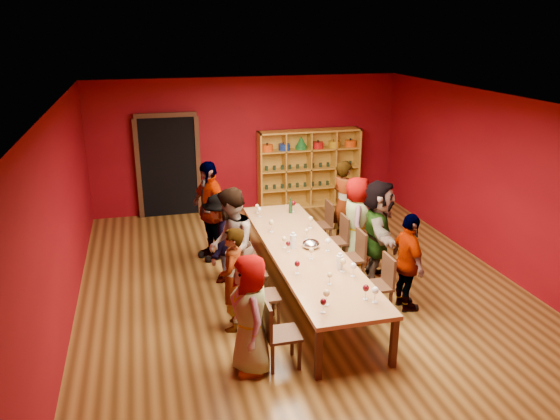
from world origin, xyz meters
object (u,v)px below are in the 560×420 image
at_px(chair_person_right_4, 323,222).
at_px(chair_person_left_0, 276,330).
at_px(chair_person_left_1, 258,293).
at_px(person_right_3, 356,220).
at_px(person_left_1, 233,279).
at_px(person_right_2, 378,231).
at_px(shelving_unit, 309,164).
at_px(chair_person_right_2, 354,254).
at_px(wine_bottle, 291,207).
at_px(spittoon_bowl, 311,244).
at_px(chair_person_right_3, 338,238).
at_px(person_left_3, 221,238).
at_px(chair_person_left_4, 229,230).
at_px(person_left_0, 250,314).
at_px(chair_person_right_1, 381,282).
at_px(chair_person_left_2, 248,270).
at_px(person_left_4, 210,210).
at_px(person_right_1, 408,263).
at_px(person_left_2, 231,247).
at_px(tasting_table, 305,253).
at_px(chair_person_left_3, 239,251).
at_px(person_right_4, 344,203).

bearing_deg(chair_person_right_4, chair_person_left_0, -117.14).
height_order(chair_person_left_1, person_right_3, person_right_3).
height_order(person_left_1, person_right_2, person_right_2).
bearing_deg(shelving_unit, chair_person_right_2, -96.73).
xyz_separation_m(chair_person_left_0, wine_bottle, (1.16, 3.52, 0.36)).
relative_size(chair_person_left_1, person_left_1, 0.59).
height_order(chair_person_right_2, spittoon_bowl, same).
xyz_separation_m(chair_person_right_3, person_right_3, (0.32, 0.00, 0.30)).
relative_size(person_left_3, chair_person_left_4, 1.69).
distance_m(person_left_0, person_left_3, 2.58).
height_order(person_left_0, chair_person_right_1, person_left_0).
bearing_deg(chair_person_left_2, person_right_2, 3.95).
height_order(chair_person_left_1, wine_bottle, wine_bottle).
bearing_deg(person_left_4, wine_bottle, 65.19).
height_order(person_right_1, chair_person_right_3, person_right_1).
distance_m(person_left_2, person_right_1, 2.64).
bearing_deg(person_right_1, spittoon_bowl, 54.45).
xyz_separation_m(person_right_3, spittoon_bowl, (-1.13, -0.90, 0.02)).
height_order(tasting_table, shelving_unit, shelving_unit).
distance_m(chair_person_left_2, chair_person_right_3, 2.03).
bearing_deg(shelving_unit, chair_person_right_4, -100.84).
bearing_deg(chair_person_right_2, chair_person_left_1, -152.84).
distance_m(shelving_unit, person_right_1, 5.17).
relative_size(chair_person_left_1, chair_person_left_3, 1.00).
bearing_deg(chair_person_right_2, person_right_3, 66.76).
relative_size(chair_person_left_1, person_right_2, 0.51).
relative_size(chair_person_left_4, chair_person_right_4, 1.00).
height_order(person_right_3, chair_person_right_4, person_right_3).
height_order(person_left_3, chair_person_right_1, person_left_3).
height_order(chair_person_left_0, wine_bottle, wine_bottle).
height_order(shelving_unit, chair_person_right_2, shelving_unit).
relative_size(person_left_3, chair_person_right_1, 1.69).
bearing_deg(spittoon_bowl, person_right_2, 6.83).
relative_size(person_left_2, chair_person_left_3, 2.03).
relative_size(person_left_0, chair_person_right_1, 1.72).
bearing_deg(person_left_4, person_left_0, -22.81).
height_order(chair_person_left_3, chair_person_right_4, same).
relative_size(chair_person_right_4, person_right_4, 0.53).
distance_m(person_left_0, person_left_1, 1.04).
xyz_separation_m(chair_person_left_1, person_right_3, (2.14, 1.69, 0.30)).
height_order(person_left_3, person_right_3, person_right_3).
distance_m(chair_person_left_3, chair_person_right_1, 2.46).
bearing_deg(person_left_4, person_right_3, 48.18).
relative_size(person_right_2, person_right_3, 1.09).
relative_size(chair_person_left_3, spittoon_bowl, 3.23).
relative_size(tasting_table, person_left_4, 2.47).
bearing_deg(chair_person_right_4, chair_person_left_2, -136.40).
height_order(person_left_4, spittoon_bowl, person_left_4).
relative_size(person_left_2, chair_person_right_1, 2.03).
height_order(chair_person_right_3, wine_bottle, wine_bottle).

